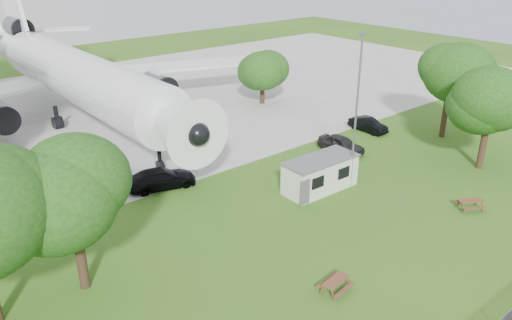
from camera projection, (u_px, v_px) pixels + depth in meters
ground at (340, 258)px, 30.75m from camera, size 160.00×160.00×0.00m
concrete_apron at (91, 112)px, 57.54m from camera, size 120.00×46.00×0.03m
airliner at (74, 73)px, 52.77m from camera, size 46.36×47.73×17.69m
site_cabin at (320, 174)px, 38.98m from camera, size 6.79×2.88×2.62m
picnic_west at (335, 291)px, 27.86m from camera, size 1.99×1.74×0.76m
picnic_east at (469, 209)px, 36.44m from camera, size 2.30×2.19×0.76m
lamp_mast at (356, 115)px, 37.56m from camera, size 0.16×0.16×12.00m
tree_west_small at (70, 192)px, 25.83m from camera, size 6.61×6.61×9.36m
tree_east_front at (491, 105)px, 41.01m from camera, size 6.56×6.56×8.99m
tree_east_back at (451, 73)px, 47.74m from camera, size 6.84×6.84×9.94m
tree_far_apron at (262, 69)px, 59.09m from camera, size 6.48×6.48×7.51m
car_ne_hatch at (341, 144)px, 46.25m from camera, size 2.24×4.70×1.55m
car_ne_sedan at (368, 125)px, 51.42m from camera, size 1.49×4.26×1.40m
car_apron_van at (161, 179)px, 39.38m from camera, size 5.90×3.53×1.60m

